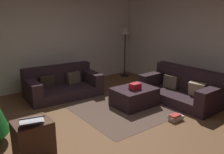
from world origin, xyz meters
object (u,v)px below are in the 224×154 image
Objects in this scene: corner_lamp at (125,34)px; gift_box at (135,86)px; tv_remote at (130,89)px; couch_right at (182,89)px; laptop at (32,120)px; couch_left at (62,85)px; side_table at (33,138)px; book_stack at (176,118)px; ottoman at (134,97)px.

gift_box is at bearing -125.27° from corner_lamp.
gift_box reaches higher than tv_remote.
laptop is at bearing 91.12° from couch_right.
couch_left is at bearing 138.23° from tv_remote.
laptop reaches higher than side_table.
corner_lamp is (1.62, 2.11, 0.94)m from tv_remote.
gift_box is 1.09m from book_stack.
couch_right is 3.57m from laptop.
laptop is (-0.01, -0.06, 0.32)m from side_table.
couch_left is 2.01× the size of ottoman.
corner_lamp is (0.39, 2.56, 1.07)m from couch_right.
book_stack is at bearing -80.34° from gift_box.
gift_box is 0.51× the size of laptop.
couch_left is at bearing 55.40° from side_table.
ottoman is 2.57m from laptop.
book_stack is at bearing 120.76° from couch_right.
tv_remote is 0.30× the size of side_table.
side_table is at bearing 168.28° from book_stack.
side_table is 0.33× the size of corner_lamp.
couch_left is at bearing 43.81° from couch_right.
couch_left is 1.01× the size of couch_right.
ottoman is at bearing 124.76° from couch_left.
ottoman is at bearing 13.31° from laptop.
couch_left is 7.96× the size of gift_box.
couch_right is at bearing 0.84° from side_table.
gift_box is 0.72× the size of book_stack.
laptop is 1.42× the size of book_stack.
gift_box is at bearing 11.89° from laptop.
couch_right is 2.00× the size of ottoman.
ottoman is 2.01× the size of laptop.
book_stack is at bearing -53.84° from tv_remote.
corner_lamp is at bearing 54.73° from gift_box.
gift_box is (-1.13, 0.40, 0.19)m from couch_right.
ottoman reaches higher than book_stack.
tv_remote is (-1.23, 0.44, 0.13)m from couch_right.
book_stack is at bearing -83.51° from ottoman.
side_table is 1.17× the size of laptop.
tv_remote is 1.12m from book_stack.
couch_right is 3.54m from side_table.
couch_right is 1.19m from ottoman.
gift_box is (0.93, -1.70, 0.21)m from couch_left.
gift_box is 1.44× the size of tv_remote.
corner_lamp is (1.52, 2.15, 0.88)m from gift_box.
corner_lamp is (2.45, 0.46, 1.09)m from couch_left.
couch_left is 11.48× the size of tv_remote.
couch_right reaches higher than ottoman.
laptop reaches higher than tv_remote.
ottoman is at bearing 57.46° from gift_box.
corner_lamp is at bearing 54.64° from ottoman.
couch_right is 5.69× the size of book_stack.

